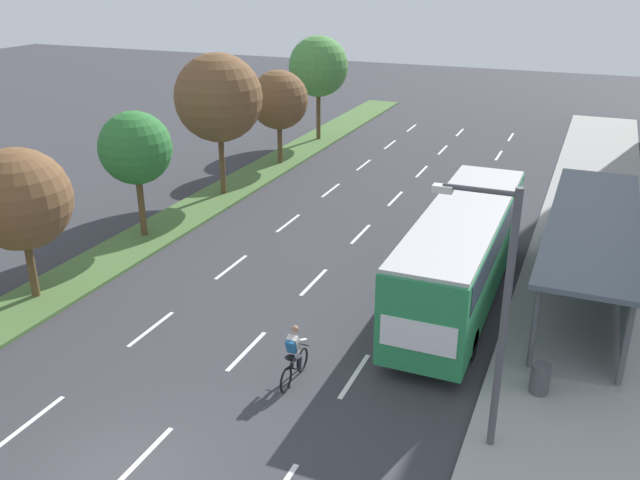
{
  "coord_description": "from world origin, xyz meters",
  "views": [
    {
      "loc": [
        8.91,
        -9.4,
        10.93
      ],
      "look_at": [
        -0.25,
        12.55,
        1.2
      ],
      "focal_mm": 37.92,
      "sensor_mm": 36.0,
      "label": 1
    }
  ],
  "objects_px": {
    "median_tree_second": "(19,200)",
    "trash_bin": "(540,379)",
    "streetlight": "(498,305)",
    "cyclist": "(294,356)",
    "bus_shelter": "(598,252)",
    "median_tree_third": "(135,148)",
    "median_tree_farthest": "(318,67)",
    "median_tree_fourth": "(218,98)",
    "bus": "(462,247)",
    "median_tree_fifth": "(279,100)"
  },
  "relations": [
    {
      "from": "bus_shelter",
      "to": "median_tree_fourth",
      "type": "xyz_separation_m",
      "value": [
        -17.78,
        5.23,
        3.08
      ]
    },
    {
      "from": "bus_shelter",
      "to": "median_tree_fourth",
      "type": "distance_m",
      "value": 18.78
    },
    {
      "from": "median_tree_fourth",
      "to": "median_tree_farthest",
      "type": "distance_m",
      "value": 12.57
    },
    {
      "from": "median_tree_fifth",
      "to": "bus_shelter",
      "type": "bearing_deg",
      "value": -33.18
    },
    {
      "from": "bus_shelter",
      "to": "cyclist",
      "type": "distance_m",
      "value": 11.38
    },
    {
      "from": "bus_shelter",
      "to": "bus",
      "type": "relative_size",
      "value": 1.07
    },
    {
      "from": "bus",
      "to": "median_tree_farthest",
      "type": "xyz_separation_m",
      "value": [
        -13.53,
        19.69,
        2.77
      ]
    },
    {
      "from": "median_tree_third",
      "to": "trash_bin",
      "type": "xyz_separation_m",
      "value": [
        16.98,
        -5.55,
        -3.35
      ]
    },
    {
      "from": "cyclist",
      "to": "streetlight",
      "type": "distance_m",
      "value": 6.29
    },
    {
      "from": "bus_shelter",
      "to": "median_tree_fifth",
      "type": "relative_size",
      "value": 2.25
    },
    {
      "from": "bus_shelter",
      "to": "trash_bin",
      "type": "distance_m",
      "value": 6.82
    },
    {
      "from": "median_tree_fifth",
      "to": "median_tree_farthest",
      "type": "height_order",
      "value": "median_tree_farthest"
    },
    {
      "from": "median_tree_fifth",
      "to": "trash_bin",
      "type": "distance_m",
      "value": 24.74
    },
    {
      "from": "streetlight",
      "to": "cyclist",
      "type": "bearing_deg",
      "value": 171.76
    },
    {
      "from": "median_tree_second",
      "to": "median_tree_third",
      "type": "xyz_separation_m",
      "value": [
        -0.01,
        6.29,
        0.24
      ]
    },
    {
      "from": "trash_bin",
      "to": "median_tree_fifth",
      "type": "bearing_deg",
      "value": 132.36
    },
    {
      "from": "median_tree_third",
      "to": "streetlight",
      "type": "relative_size",
      "value": 0.82
    },
    {
      "from": "bus_shelter",
      "to": "bus",
      "type": "bearing_deg",
      "value": -156.19
    },
    {
      "from": "bus",
      "to": "median_tree_third",
      "type": "height_order",
      "value": "median_tree_third"
    },
    {
      "from": "median_tree_farthest",
      "to": "bus_shelter",
      "type": "bearing_deg",
      "value": -44.98
    },
    {
      "from": "median_tree_fourth",
      "to": "median_tree_fifth",
      "type": "distance_m",
      "value": 6.4
    },
    {
      "from": "median_tree_second",
      "to": "trash_bin",
      "type": "bearing_deg",
      "value": 2.47
    },
    {
      "from": "cyclist",
      "to": "streetlight",
      "type": "bearing_deg",
      "value": -8.24
    },
    {
      "from": "median_tree_fourth",
      "to": "trash_bin",
      "type": "relative_size",
      "value": 8.21
    },
    {
      "from": "median_tree_fifth",
      "to": "streetlight",
      "type": "height_order",
      "value": "streetlight"
    },
    {
      "from": "bus_shelter",
      "to": "streetlight",
      "type": "relative_size",
      "value": 1.85
    },
    {
      "from": "median_tree_fourth",
      "to": "median_tree_fifth",
      "type": "relative_size",
      "value": 1.31
    },
    {
      "from": "bus_shelter",
      "to": "streetlight",
      "type": "height_order",
      "value": "streetlight"
    },
    {
      "from": "trash_bin",
      "to": "median_tree_third",
      "type": "bearing_deg",
      "value": 161.89
    },
    {
      "from": "cyclist",
      "to": "median_tree_farthest",
      "type": "distance_m",
      "value": 28.5
    },
    {
      "from": "median_tree_second",
      "to": "median_tree_third",
      "type": "relative_size",
      "value": 0.99
    },
    {
      "from": "median_tree_second",
      "to": "median_tree_fifth",
      "type": "xyz_separation_m",
      "value": [
        0.44,
        18.86,
        0.1
      ]
    },
    {
      "from": "median_tree_farthest",
      "to": "trash_bin",
      "type": "bearing_deg",
      "value": -55.57
    },
    {
      "from": "median_tree_second",
      "to": "median_tree_third",
      "type": "height_order",
      "value": "median_tree_third"
    },
    {
      "from": "trash_bin",
      "to": "median_tree_fourth",
      "type": "bearing_deg",
      "value": 144.66
    },
    {
      "from": "bus_shelter",
      "to": "median_tree_fourth",
      "type": "height_order",
      "value": "median_tree_fourth"
    },
    {
      "from": "median_tree_fourth",
      "to": "streetlight",
      "type": "distance_m",
      "value": 21.36
    },
    {
      "from": "bus_shelter",
      "to": "trash_bin",
      "type": "xyz_separation_m",
      "value": [
        -1.08,
        -6.61,
        -1.29
      ]
    },
    {
      "from": "median_tree_fourth",
      "to": "median_tree_fifth",
      "type": "height_order",
      "value": "median_tree_fourth"
    },
    {
      "from": "cyclist",
      "to": "median_tree_farthest",
      "type": "relative_size",
      "value": 0.27
    },
    {
      "from": "median_tree_fifth",
      "to": "median_tree_third",
      "type": "bearing_deg",
      "value": -92.04
    },
    {
      "from": "median_tree_second",
      "to": "median_tree_farthest",
      "type": "relative_size",
      "value": 0.8
    },
    {
      "from": "median_tree_third",
      "to": "median_tree_fifth",
      "type": "relative_size",
      "value": 1.0
    },
    {
      "from": "median_tree_third",
      "to": "median_tree_farthest",
      "type": "relative_size",
      "value": 0.8
    },
    {
      "from": "median_tree_second",
      "to": "median_tree_fifth",
      "type": "relative_size",
      "value": 0.99
    },
    {
      "from": "median_tree_fourth",
      "to": "median_tree_farthest",
      "type": "bearing_deg",
      "value": 90.15
    },
    {
      "from": "median_tree_fifth",
      "to": "cyclist",
      "type": "bearing_deg",
      "value": -63.23
    },
    {
      "from": "bus_shelter",
      "to": "cyclist",
      "type": "height_order",
      "value": "bus_shelter"
    },
    {
      "from": "median_tree_fourth",
      "to": "median_tree_third",
      "type": "bearing_deg",
      "value": -92.55
    },
    {
      "from": "median_tree_fifth",
      "to": "trash_bin",
      "type": "height_order",
      "value": "median_tree_fifth"
    }
  ]
}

